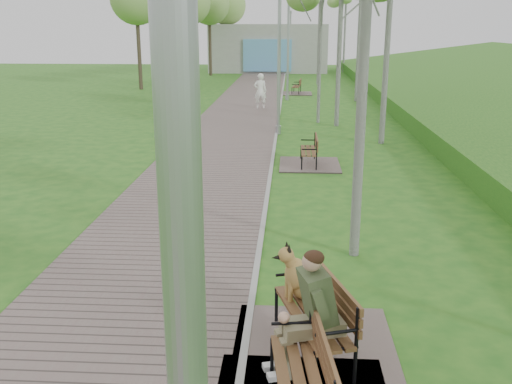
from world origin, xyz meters
TOP-DOWN VIEW (x-y plane):
  - walkway at (-1.75, 21.50)m, footprint 3.50×67.00m
  - kerb at (0.00, 21.50)m, footprint 0.10×67.00m
  - building_north at (-1.50, 50.97)m, footprint 10.00×5.20m
  - bench_main at (0.78, 6.18)m, footprint 2.03×2.25m
  - bench_third at (1.07, 16.15)m, footprint 1.74×1.94m
  - bench_far at (0.84, 34.12)m, footprint 1.75×1.94m
  - lamp_post_second at (0.07, 21.08)m, footprint 0.21×0.21m
  - lamp_post_third at (0.32, 31.15)m, footprint 0.21×0.21m
  - lamp_post_far at (0.39, 48.76)m, footprint 0.20×0.20m
  - pedestrian_near at (-0.97, 27.73)m, footprint 0.68×0.51m

SIDE VIEW (x-z plane):
  - walkway at x=-1.75m, z-range 0.00..0.04m
  - kerb at x=0.00m, z-range 0.00..0.05m
  - bench_third at x=1.07m, z-range -0.34..0.73m
  - bench_far at x=0.84m, z-range -0.34..0.73m
  - bench_main at x=0.78m, z-range -0.38..1.39m
  - pedestrian_near at x=-0.97m, z-range 0.00..1.71m
  - building_north at x=-1.50m, z-range -0.01..3.99m
  - lamp_post_far at x=0.39m, z-range -0.17..4.89m
  - lamp_post_second at x=0.07m, z-range -0.18..5.24m
  - lamp_post_third at x=0.32m, z-range -0.18..5.27m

